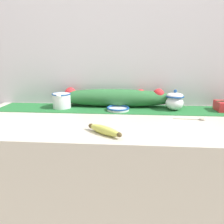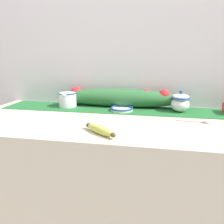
{
  "view_description": "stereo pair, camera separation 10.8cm",
  "coord_description": "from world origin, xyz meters",
  "px_view_note": "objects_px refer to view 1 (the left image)",
  "views": [
    {
      "loc": [
        0.09,
        -1.09,
        1.24
      ],
      "look_at": [
        0.01,
        -0.05,
        0.96
      ],
      "focal_mm": 35.0,
      "sensor_mm": 36.0,
      "label": 1
    },
    {
      "loc": [
        0.2,
        -1.08,
        1.24
      ],
      "look_at": [
        0.01,
        -0.05,
        0.96
      ],
      "focal_mm": 35.0,
      "sensor_mm": 36.0,
      "label": 2
    }
  ],
  "objects_px": {
    "cream_pitcher": "(62,100)",
    "sugar_bowl": "(175,101)",
    "banana": "(104,130)",
    "small_dish": "(118,109)",
    "spoon": "(199,119)"
  },
  "relations": [
    {
      "from": "cream_pitcher",
      "to": "banana",
      "type": "xyz_separation_m",
      "value": [
        0.31,
        -0.44,
        -0.03
      ]
    },
    {
      "from": "cream_pitcher",
      "to": "sugar_bowl",
      "type": "distance_m",
      "value": 0.69
    },
    {
      "from": "small_dish",
      "to": "spoon",
      "type": "xyz_separation_m",
      "value": [
        0.42,
        -0.16,
        -0.01
      ]
    },
    {
      "from": "cream_pitcher",
      "to": "spoon",
      "type": "height_order",
      "value": "cream_pitcher"
    },
    {
      "from": "banana",
      "to": "small_dish",
      "type": "bearing_deg",
      "value": 84.7
    },
    {
      "from": "small_dish",
      "to": "spoon",
      "type": "bearing_deg",
      "value": -20.14
    },
    {
      "from": "sugar_bowl",
      "to": "small_dish",
      "type": "height_order",
      "value": "sugar_bowl"
    },
    {
      "from": "sugar_bowl",
      "to": "spoon",
      "type": "relative_size",
      "value": 0.78
    },
    {
      "from": "cream_pitcher",
      "to": "spoon",
      "type": "bearing_deg",
      "value": -13.96
    },
    {
      "from": "small_dish",
      "to": "spoon",
      "type": "relative_size",
      "value": 0.85
    },
    {
      "from": "cream_pitcher",
      "to": "sugar_bowl",
      "type": "height_order",
      "value": "sugar_bowl"
    },
    {
      "from": "banana",
      "to": "cream_pitcher",
      "type": "bearing_deg",
      "value": 125.81
    },
    {
      "from": "small_dish",
      "to": "cream_pitcher",
      "type": "bearing_deg",
      "value": 173.95
    },
    {
      "from": "cream_pitcher",
      "to": "small_dish",
      "type": "xyz_separation_m",
      "value": [
        0.35,
        -0.04,
        -0.04
      ]
    },
    {
      "from": "banana",
      "to": "spoon",
      "type": "height_order",
      "value": "banana"
    }
  ]
}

